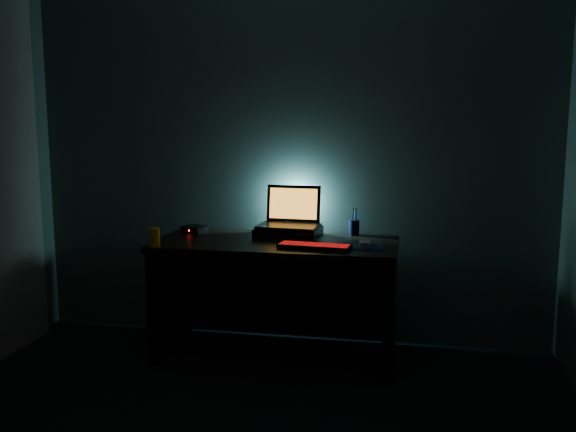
% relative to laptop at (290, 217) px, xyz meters
% --- Properties ---
extents(room, '(3.50, 4.00, 2.50)m').
position_rel_laptop_xyz_m(room, '(-0.05, -1.82, 0.38)').
color(room, black).
rests_on(room, ground).
extents(desk, '(1.50, 0.70, 0.75)m').
position_rel_laptop_xyz_m(desk, '(-0.05, -0.15, -0.38)').
color(desk, black).
rests_on(desk, ground).
extents(curtain, '(0.06, 0.65, 2.30)m').
position_rel_laptop_xyz_m(curtain, '(-1.76, -0.40, 0.28)').
color(curtain, '#B9B494').
rests_on(curtain, ground).
extents(riser, '(0.42, 0.33, 0.06)m').
position_rel_laptop_xyz_m(riser, '(-0.00, -0.05, -0.09)').
color(riser, black).
rests_on(riser, desk).
extents(laptop, '(0.40, 0.31, 0.26)m').
position_rel_laptop_xyz_m(laptop, '(0.00, 0.00, 0.00)').
color(laptop, black).
rests_on(laptop, riser).
extents(keyboard, '(0.44, 0.18, 0.03)m').
position_rel_laptop_xyz_m(keyboard, '(0.22, -0.39, -0.11)').
color(keyboard, black).
rests_on(keyboard, desk).
extents(mousepad, '(0.25, 0.23, 0.00)m').
position_rel_laptop_xyz_m(mousepad, '(0.50, -0.29, -0.12)').
color(mousepad, '#0B2450').
rests_on(mousepad, desk).
extents(mouse, '(0.07, 0.11, 0.03)m').
position_rel_laptop_xyz_m(mouse, '(0.50, -0.29, -0.10)').
color(mouse, gray).
rests_on(mouse, mousepad).
extents(pen_cup, '(0.09, 0.09, 0.10)m').
position_rel_laptop_xyz_m(pen_cup, '(0.41, 0.07, -0.07)').
color(pen_cup, black).
rests_on(pen_cup, desk).
extents(juice_glass, '(0.07, 0.07, 0.11)m').
position_rel_laptop_xyz_m(juice_glass, '(-0.73, -0.50, -0.06)').
color(juice_glass, '#E5B70C').
rests_on(juice_glass, desk).
extents(router, '(0.17, 0.16, 0.05)m').
position_rel_laptop_xyz_m(router, '(-0.64, -0.04, -0.10)').
color(router, black).
rests_on(router, desk).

